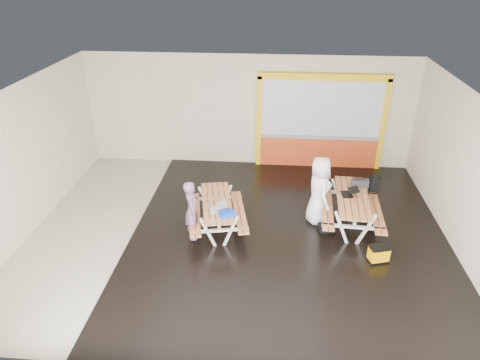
# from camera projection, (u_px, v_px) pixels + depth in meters

# --- Properties ---
(room) EXTENTS (10.02, 8.02, 3.52)m
(room) POSITION_uv_depth(u_px,v_px,m) (237.00, 169.00, 9.81)
(room) COLOR #BEB5A1
(room) RESTS_ON ground
(deck) EXTENTS (7.50, 7.98, 0.05)m
(deck) POSITION_uv_depth(u_px,v_px,m) (288.00, 235.00, 10.51)
(deck) COLOR black
(deck) RESTS_ON room
(kiosk) EXTENTS (3.88, 0.16, 3.00)m
(kiosk) POSITION_uv_depth(u_px,v_px,m) (320.00, 124.00, 13.26)
(kiosk) COLOR #D0461C
(kiosk) RESTS_ON room
(picnic_table_left) EXTENTS (1.68, 2.19, 0.79)m
(picnic_table_left) POSITION_uv_depth(u_px,v_px,m) (217.00, 208.00, 10.50)
(picnic_table_left) COLOR #C37646
(picnic_table_left) RESTS_ON deck
(picnic_table_right) EXTENTS (1.56, 2.20, 0.85)m
(picnic_table_right) POSITION_uv_depth(u_px,v_px,m) (352.00, 204.00, 10.61)
(picnic_table_right) COLOR #C37646
(picnic_table_right) RESTS_ON deck
(person_left) EXTENTS (0.44, 0.58, 1.45)m
(person_left) POSITION_uv_depth(u_px,v_px,m) (192.00, 210.00, 10.01)
(person_left) COLOR #724D6E
(person_left) RESTS_ON deck
(person_right) EXTENTS (0.77, 0.99, 1.79)m
(person_right) POSITION_uv_depth(u_px,v_px,m) (319.00, 191.00, 10.69)
(person_right) COLOR white
(person_right) RESTS_ON deck
(laptop_left) EXTENTS (0.44, 0.41, 0.16)m
(laptop_left) POSITION_uv_depth(u_px,v_px,m) (218.00, 208.00, 10.06)
(laptop_left) COLOR silver
(laptop_left) RESTS_ON picnic_table_left
(laptop_right) EXTENTS (0.43, 0.38, 0.17)m
(laptop_right) POSITION_uv_depth(u_px,v_px,m) (349.00, 193.00, 10.57)
(laptop_right) COLOR black
(laptop_right) RESTS_ON picnic_table_right
(blue_pouch) EXTENTS (0.40, 0.36, 0.10)m
(blue_pouch) POSITION_uv_depth(u_px,v_px,m) (227.00, 214.00, 9.84)
(blue_pouch) COLOR #0D36C5
(blue_pouch) RESTS_ON picnic_table_left
(toolbox) EXTENTS (0.43, 0.23, 0.24)m
(toolbox) POSITION_uv_depth(u_px,v_px,m) (360.00, 183.00, 10.94)
(toolbox) COLOR black
(toolbox) RESTS_ON picnic_table_right
(backpack) EXTENTS (0.29, 0.21, 0.45)m
(backpack) POSITION_uv_depth(u_px,v_px,m) (375.00, 183.00, 11.27)
(backpack) COLOR black
(backpack) RESTS_ON picnic_table_right
(dark_case) EXTENTS (0.44, 0.37, 0.14)m
(dark_case) POSITION_uv_depth(u_px,v_px,m) (327.00, 228.00, 10.62)
(dark_case) COLOR black
(dark_case) RESTS_ON deck
(fluke_bag) EXTENTS (0.49, 0.39, 0.37)m
(fluke_bag) POSITION_uv_depth(u_px,v_px,m) (379.00, 254.00, 9.51)
(fluke_bag) COLOR black
(fluke_bag) RESTS_ON deck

